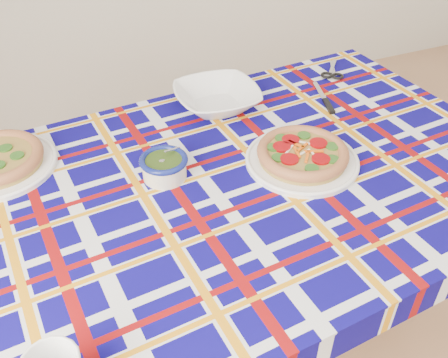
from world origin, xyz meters
name	(u,v)px	position (x,y,z in m)	size (l,w,h in m)	color
dining_table	(237,200)	(-0.54, 0.33, 0.65)	(1.61, 1.08, 0.72)	brown
tablecloth	(237,193)	(-0.54, 0.33, 0.67)	(1.56, 0.99, 0.10)	#0B0563
main_focaccia_plate	(303,153)	(-0.35, 0.32, 0.75)	(0.31, 0.31, 0.06)	#A5813A
pesto_bowl	(164,165)	(-0.71, 0.41, 0.76)	(0.12, 0.12, 0.07)	#1E320D
serving_bowl	(217,98)	(-0.45, 0.68, 0.76)	(0.26, 0.26, 0.06)	white
table_knife	(320,91)	(-0.10, 0.63, 0.73)	(0.22, 0.02, 0.01)	silver
kitchen_scissors	(333,67)	(0.03, 0.76, 0.73)	(0.18, 0.08, 0.01)	silver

